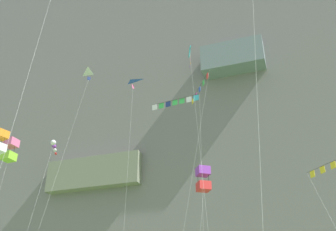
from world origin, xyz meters
TOP-DOWN VIEW (x-y plane):
  - cliff_face at (-0.01, 61.88)m, footprint 180.00×24.10m
  - kite_delta_front_field at (-10.41, 34.51)m, footprint 2.01×2.74m
  - kite_box_near_cliff at (-17.22, 24.30)m, footprint 1.71×3.30m
  - kite_banner_mid_left at (-1.21, 30.94)m, footprint 4.47×6.28m
  - kite_windsock_low_right at (-17.81, 31.49)m, footprint 2.03×7.70m
  - kite_box_upper_mid at (-0.84, 29.96)m, footprint 1.85×3.19m
  - kite_diamond_low_center at (-0.83, 27.00)m, footprint 2.29×2.87m
  - kite_banner_far_left at (10.11, 33.49)m, footprint 4.47×6.65m
  - kite_box_high_right at (-9.00, 14.19)m, footprint 1.75×5.17m
  - kite_banner_upper_left at (-3.37, 30.29)m, footprint 5.39×2.34m
  - kite_delta_mid_right at (-15.51, 34.04)m, footprint 3.68×7.26m

SIDE VIEW (x-z plane):
  - kite_box_high_right at x=-9.00m, z-range 5.92..19.18m
  - kite_box_upper_mid at x=-0.84m, z-range 6.74..22.37m
  - kite_banner_far_left at x=10.11m, z-range 7.33..23.49m
  - kite_box_near_cliff at x=-17.22m, z-range 8.10..26.42m
  - kite_windsock_low_right at x=-17.81m, z-range 10.05..31.21m
  - kite_banner_upper_left at x=-3.37m, z-range 10.70..33.98m
  - kite_banner_mid_left at x=-1.21m, z-range 10.85..35.67m
  - kite_diamond_low_center at x=-0.83m, z-range 11.34..38.49m
  - kite_delta_front_field at x=-10.41m, z-range 13.89..43.18m
  - kite_delta_mid_right at x=-15.51m, z-range 14.58..45.42m
  - cliff_face at x=-0.01m, z-range -0.02..80.71m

